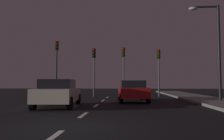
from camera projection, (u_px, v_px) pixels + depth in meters
name	position (u px, v px, depth m)	size (l,w,h in m)	color
ground_plane	(97.00, 105.00, 13.47)	(80.00, 80.00, 0.00)	black
lane_stripe_nearest	(52.00, 138.00, 5.30)	(0.16, 1.60, 0.01)	silver
lane_stripe_second	(83.00, 115.00, 9.08)	(0.16, 1.60, 0.01)	silver
lane_stripe_third	(96.00, 106.00, 12.87)	(0.16, 1.60, 0.01)	silver
lane_stripe_fourth	(103.00, 100.00, 16.65)	(0.16, 1.60, 0.01)	silver
lane_stripe_fifth	(107.00, 97.00, 20.44)	(0.16, 1.60, 0.01)	silver
traffic_signal_far_left	(57.00, 58.00, 22.40)	(0.32, 0.38, 5.44)	black
traffic_signal_center_left	(94.00, 63.00, 22.13)	(0.32, 0.38, 4.66)	#4C4C51
traffic_signal_center_right	(124.00, 62.00, 21.95)	(0.32, 0.38, 4.74)	#4C4C51
traffic_signal_far_right	(159.00, 63.00, 21.72)	(0.32, 0.38, 4.53)	#4C4C51
car_stopped_ahead	(132.00, 91.00, 15.64)	(2.18, 4.06, 1.45)	#B21919
car_adjacent_lane	(58.00, 93.00, 12.12)	(2.22, 4.18, 1.47)	beige
street_lamp_right	(214.00, 43.00, 14.91)	(1.99, 0.36, 6.44)	black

